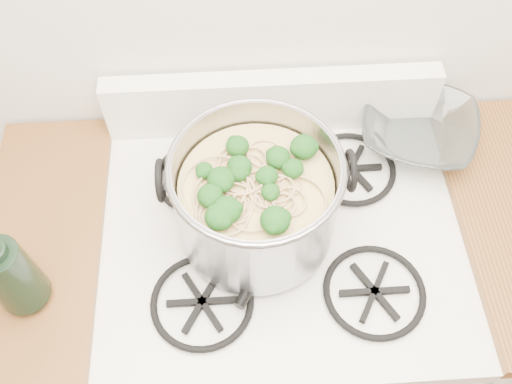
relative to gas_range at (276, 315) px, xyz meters
name	(u,v)px	position (x,y,z in m)	size (l,w,h in m)	color
gas_range	(276,315)	(0.00, 0.00, 0.00)	(0.76, 0.66, 0.92)	white
counter_left	(92,322)	(-0.51, 0.00, 0.02)	(0.25, 0.65, 0.92)	silver
stock_pot	(256,199)	(-0.05, 0.01, 0.59)	(0.36, 0.33, 0.22)	#95959D
spatula	(295,205)	(0.03, 0.05, 0.50)	(0.29, 0.31, 0.02)	black
glass_bowl	(416,134)	(0.33, 0.22, 0.50)	(0.10, 0.10, 0.03)	white
bottle	(6,268)	(-0.51, -0.12, 0.61)	(0.10, 0.10, 0.25)	black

